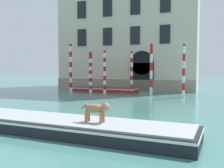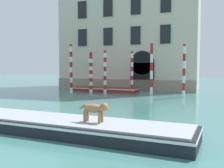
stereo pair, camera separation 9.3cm
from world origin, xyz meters
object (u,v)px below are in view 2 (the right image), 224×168
mooring_pole_3 (91,72)px  mooring_pole_4 (71,68)px  dog_on_deck (95,109)px  boat_moored_near_palazzo (105,89)px  mooring_pole_5 (105,72)px  mooring_pole_2 (132,72)px  mooring_pole_0 (152,69)px  boat_foreground (68,126)px  mooring_pole_1 (184,70)px

mooring_pole_3 → mooring_pole_4: mooring_pole_4 is taller
dog_on_deck → mooring_pole_3: bearing=117.1°
boat_moored_near_palazzo → mooring_pole_5: (0.81, -1.91, 1.68)m
mooring_pole_2 → mooring_pole_3: mooring_pole_2 is taller
mooring_pole_0 → boat_foreground: bearing=-91.1°
boat_foreground → mooring_pole_5: bearing=109.4°
mooring_pole_1 → boat_foreground: bearing=-103.0°
dog_on_deck → mooring_pole_0: size_ratio=0.25×
dog_on_deck → mooring_pole_5: bearing=112.1°
mooring_pole_3 → mooring_pole_5: bearing=-11.8°
dog_on_deck → mooring_pole_2: 14.48m
mooring_pole_5 → mooring_pole_0: bearing=5.5°
mooring_pole_0 → mooring_pole_4: size_ratio=0.97×
boat_moored_near_palazzo → mooring_pole_0: bearing=-16.7°
mooring_pole_0 → mooring_pole_1: 2.69m
boat_moored_near_palazzo → mooring_pole_0: (4.72, -1.53, 1.94)m
mooring_pole_3 → mooring_pole_4: bearing=-170.1°
dog_on_deck → mooring_pole_3: mooring_pole_3 is taller
boat_foreground → mooring_pole_3: 14.04m
boat_foreground → mooring_pole_4: bearing=121.9°
mooring_pole_0 → mooring_pole_3: size_ratio=1.17×
boat_foreground → mooring_pole_0: 13.18m
boat_moored_near_palazzo → mooring_pole_1: (7.34, -2.19, 1.85)m
boat_moored_near_palazzo → mooring_pole_2: mooring_pole_2 is taller
mooring_pole_3 → mooring_pole_2: bearing=16.6°
boat_foreground → mooring_pole_1: (2.85, 12.38, 1.78)m
mooring_pole_4 → mooring_pole_5: mooring_pole_4 is taller
boat_moored_near_palazzo → mooring_pole_5: 2.67m
boat_foreground → dog_on_deck: size_ratio=8.61×
boat_moored_near_palazzo → mooring_pole_2: bearing=-10.3°
boat_moored_near_palazzo → mooring_pole_3: (-0.65, -1.60, 1.63)m
boat_foreground → dog_on_deck: 1.35m
boat_moored_near_palazzo → mooring_pole_3: bearing=-110.8°
mooring_pole_0 → mooring_pole_5: 3.94m
mooring_pole_0 → mooring_pole_1: bearing=-14.2°
mooring_pole_1 → mooring_pole_2: mooring_pole_1 is taller
mooring_pole_0 → dog_on_deck: bearing=-86.1°
mooring_pole_3 → mooring_pole_5: (1.46, -0.31, 0.05)m
boat_foreground → mooring_pole_2: (-1.68, 14.00, 1.59)m
boat_foreground → dog_on_deck: dog_on_deck is taller
boat_moored_near_palazzo → mooring_pole_5: size_ratio=1.69×
boat_moored_near_palazzo → mooring_pole_4: size_ratio=1.44×
mooring_pole_3 → mooring_pole_4: (-1.80, -0.31, 0.37)m
boat_foreground → mooring_pole_5: size_ratio=2.41×
boat_foreground → mooring_pole_2: 14.19m
mooring_pole_4 → mooring_pole_3: bearing=9.9°
boat_moored_near_palazzo → mooring_pole_2: size_ratio=1.70×
mooring_pole_2 → mooring_pole_5: 2.40m
mooring_pole_2 → mooring_pole_0: bearing=-26.5°
mooring_pole_0 → mooring_pole_5: bearing=-174.5°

